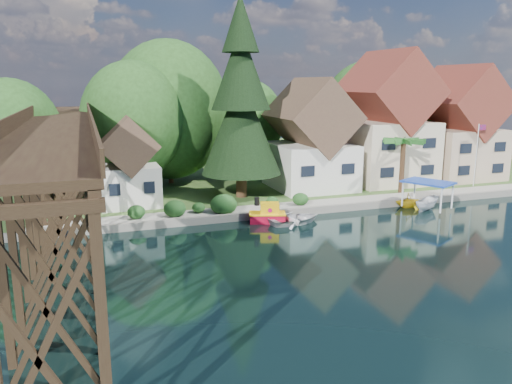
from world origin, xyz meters
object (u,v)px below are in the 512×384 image
at_px(boat_canopy, 427,198).
at_px(house_right, 458,130).
at_px(flagpole, 478,148).
at_px(boat_yellow, 410,200).
at_px(tugboat, 268,215).
at_px(conifer, 241,103).
at_px(palm_tree, 404,143).
at_px(house_left, 311,142).
at_px(house_center, 386,127).
at_px(shed, 129,167).
at_px(boat_white_a, 295,218).
at_px(trestle_bridge, 62,170).

bearing_deg(boat_canopy, house_right, 41.45).
height_order(flagpole, boat_yellow, flagpole).
relative_size(flagpole, tugboat, 1.98).
relative_size(conifer, palm_tree, 3.23).
relative_size(house_left, flagpole, 1.72).
bearing_deg(boat_yellow, house_right, -46.89).
bearing_deg(house_left, boat_yellow, -56.25).
relative_size(house_right, boat_canopy, 2.58).
xyz_separation_m(house_center, flagpole, (7.50, -5.38, -1.98)).
height_order(house_left, shed, house_left).
xyz_separation_m(flagpole, boat_canopy, (-9.85, -5.14, -3.33)).
bearing_deg(house_center, house_right, -3.18).
bearing_deg(conifer, boat_white_a, -77.29).
relative_size(flagpole, boat_white_a, 1.45).
height_order(trestle_bridge, palm_tree, trestle_bridge).
height_order(house_center, shed, house_center).
bearing_deg(flagpole, trestle_bridge, -171.44).
bearing_deg(house_left, tugboat, -130.93).
xyz_separation_m(boat_white_a, boat_yellow, (11.77, 1.41, 0.26)).
bearing_deg(tugboat, house_center, 29.66).
distance_m(shed, tugboat, 13.04).
relative_size(house_right, palm_tree, 2.22).
relative_size(trestle_bridge, conifer, 2.44).
distance_m(house_right, boat_yellow, 15.81).
height_order(trestle_bridge, shed, trestle_bridge).
distance_m(tugboat, boat_white_a, 2.23).
xyz_separation_m(house_right, boat_canopy, (-11.35, -10.02, -4.67)).
bearing_deg(conifer, boat_canopy, -29.76).
relative_size(house_right, flagpole, 1.94).
distance_m(house_center, boat_canopy, 12.02).
bearing_deg(flagpole, boat_white_a, -166.81).
bearing_deg(house_left, house_center, 3.18).
xyz_separation_m(trestle_bridge, shed, (5.00, 9.33, -1.52)).
height_order(trestle_bridge, house_right, house_right).
xyz_separation_m(house_left, flagpole, (16.50, -4.88, -0.70)).
distance_m(conifer, flagpole, 25.00).
bearing_deg(tugboat, house_right, 19.42).
distance_m(palm_tree, boat_yellow, 6.06).
bearing_deg(tugboat, boat_yellow, 1.72).
distance_m(boat_white_a, boat_yellow, 11.86).
relative_size(shed, flagpole, 1.22).
bearing_deg(conifer, house_center, 7.59).
xyz_separation_m(trestle_bridge, conifer, (15.17, 9.09, 3.88)).
bearing_deg(tugboat, conifer, 89.30).
relative_size(trestle_bridge, shed, 5.63).
relative_size(house_right, shed, 1.59).
xyz_separation_m(house_left, conifer, (-7.83, -1.74, 4.09)).
bearing_deg(trestle_bridge, boat_white_a, 2.30).
distance_m(house_right, conifer, 26.12).
xyz_separation_m(palm_tree, boat_canopy, (-0.67, -4.84, -4.29)).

